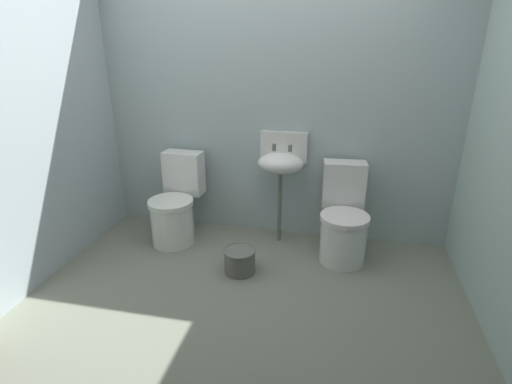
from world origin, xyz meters
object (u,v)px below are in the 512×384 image
Objects in this scene: toilet_right at (343,222)px; bucket at (240,260)px; sink at (281,162)px; toilet_left at (176,207)px.

toilet_right reaches higher than bucket.
toilet_left is at bearing -168.64° from sink.
toilet_right is 0.79× the size of sink.
toilet_right is at bearing -18.34° from sink.
toilet_right is 0.74m from sink.
bucket is (0.71, -0.44, -0.22)m from toilet_left.
bucket is at bearing -109.79° from sink.
toilet_left and toilet_right have the same top height.
toilet_left is 1.05m from sink.
toilet_left is at bearing 148.55° from bucket.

